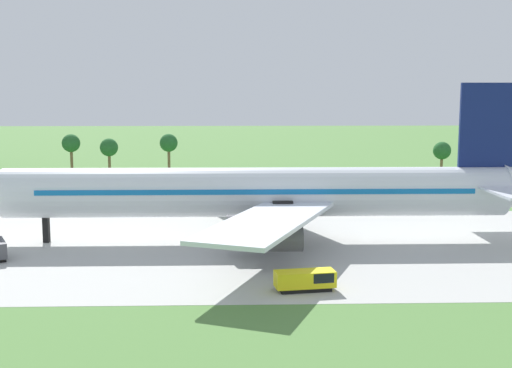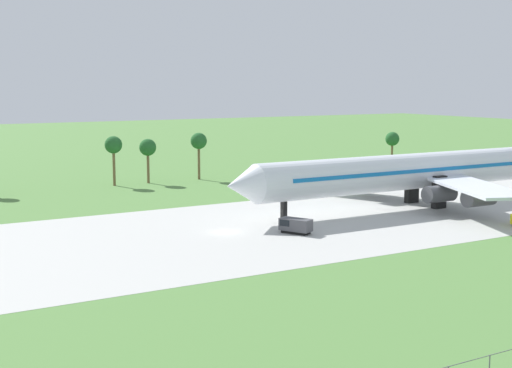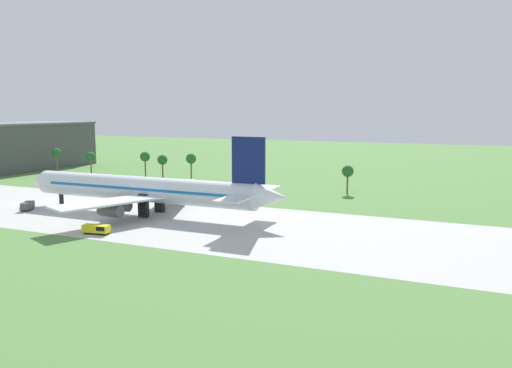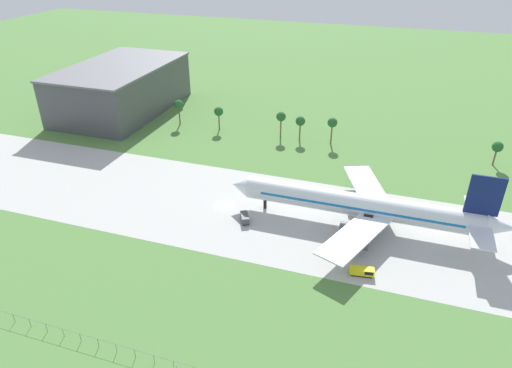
# 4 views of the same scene
# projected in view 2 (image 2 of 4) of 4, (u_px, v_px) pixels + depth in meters

# --- Properties ---
(ground_plane) EXTENTS (600.00, 600.00, 0.00)m
(ground_plane) POSITION_uv_depth(u_px,v_px,m) (226.00, 232.00, 101.34)
(ground_plane) COLOR #517F3D
(taxiway_strip) EXTENTS (320.00, 44.00, 0.02)m
(taxiway_strip) POSITION_uv_depth(u_px,v_px,m) (226.00, 232.00, 101.33)
(taxiway_strip) COLOR #B2B2AD
(taxiway_strip) RESTS_ON ground_plane
(jet_airliner) EXTENTS (74.10, 51.52, 19.54)m
(jet_airliner) POSITION_uv_depth(u_px,v_px,m) (420.00, 171.00, 122.05)
(jet_airliner) COLOR silver
(jet_airliner) RESTS_ON ground_plane
(baggage_tug) EXTENTS (3.81, 4.93, 2.13)m
(baggage_tug) POSITION_uv_depth(u_px,v_px,m) (295.00, 225.00, 100.45)
(baggage_tug) COLOR black
(baggage_tug) RESTS_ON ground_plane
(palm_tree_row) EXTENTS (121.05, 3.60, 10.37)m
(palm_tree_row) POSITION_uv_depth(u_px,v_px,m) (139.00, 147.00, 149.28)
(palm_tree_row) COLOR brown
(palm_tree_row) RESTS_ON ground_plane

